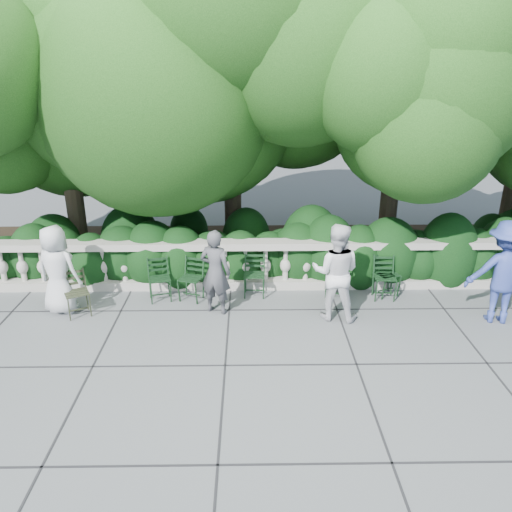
{
  "coord_description": "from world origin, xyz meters",
  "views": [
    {
      "loc": [
        -0.13,
        -7.43,
        4.3
      ],
      "look_at": [
        0.0,
        1.0,
        1.0
      ],
      "focal_mm": 35.0,
      "sensor_mm": 36.0,
      "label": 1
    }
  ],
  "objects_px": {
    "person_businessman": "(57,270)",
    "person_casual_man": "(336,272)",
    "chair_d": "(335,302)",
    "chair_c": "(254,299)",
    "chair_weathered": "(81,319)",
    "person_older_blue": "(503,272)",
    "chair_e": "(389,298)",
    "person_woman_grey": "(216,272)",
    "chair_a": "(162,303)",
    "chair_f": "(384,302)",
    "chair_b": "(189,303)"
  },
  "relations": [
    {
      "from": "chair_e",
      "to": "chair_f",
      "type": "bearing_deg",
      "value": -154.2
    },
    {
      "from": "chair_b",
      "to": "chair_c",
      "type": "height_order",
      "value": "same"
    },
    {
      "from": "chair_a",
      "to": "chair_c",
      "type": "bearing_deg",
      "value": -10.16
    },
    {
      "from": "chair_b",
      "to": "chair_f",
      "type": "distance_m",
      "value": 3.75
    },
    {
      "from": "person_woman_grey",
      "to": "person_casual_man",
      "type": "height_order",
      "value": "person_casual_man"
    },
    {
      "from": "chair_d",
      "to": "person_woman_grey",
      "type": "bearing_deg",
      "value": -153.32
    },
    {
      "from": "chair_d",
      "to": "person_casual_man",
      "type": "relative_size",
      "value": 0.48
    },
    {
      "from": "person_older_blue",
      "to": "chair_b",
      "type": "bearing_deg",
      "value": 2.29
    },
    {
      "from": "chair_f",
      "to": "person_casual_man",
      "type": "xyz_separation_m",
      "value": [
        -1.08,
        -0.59,
        0.88
      ]
    },
    {
      "from": "chair_e",
      "to": "person_woman_grey",
      "type": "bearing_deg",
      "value": 166.23
    },
    {
      "from": "chair_e",
      "to": "chair_b",
      "type": "bearing_deg",
      "value": 159.81
    },
    {
      "from": "chair_f",
      "to": "chair_weathered",
      "type": "height_order",
      "value": "same"
    },
    {
      "from": "person_businessman",
      "to": "person_casual_man",
      "type": "bearing_deg",
      "value": -167.04
    },
    {
      "from": "chair_f",
      "to": "person_businessman",
      "type": "height_order",
      "value": "person_businessman"
    },
    {
      "from": "chair_f",
      "to": "person_businessman",
      "type": "relative_size",
      "value": 0.51
    },
    {
      "from": "chair_b",
      "to": "chair_weathered",
      "type": "distance_m",
      "value": 1.95
    },
    {
      "from": "chair_a",
      "to": "person_businessman",
      "type": "bearing_deg",
      "value": 174.15
    },
    {
      "from": "person_older_blue",
      "to": "chair_d",
      "type": "bearing_deg",
      "value": -4.98
    },
    {
      "from": "chair_d",
      "to": "person_casual_man",
      "type": "distance_m",
      "value": 1.06
    },
    {
      "from": "chair_e",
      "to": "person_businessman",
      "type": "height_order",
      "value": "person_businessman"
    },
    {
      "from": "chair_e",
      "to": "person_woman_grey",
      "type": "xyz_separation_m",
      "value": [
        -3.33,
        -0.5,
        0.79
      ]
    },
    {
      "from": "chair_e",
      "to": "chair_weathered",
      "type": "relative_size",
      "value": 1.0
    },
    {
      "from": "chair_c",
      "to": "chair_weathered",
      "type": "relative_size",
      "value": 1.0
    },
    {
      "from": "chair_e",
      "to": "person_businessman",
      "type": "bearing_deg",
      "value": 161.75
    },
    {
      "from": "chair_f",
      "to": "chair_a",
      "type": "bearing_deg",
      "value": -177.57
    },
    {
      "from": "person_woman_grey",
      "to": "chair_weathered",
      "type": "bearing_deg",
      "value": 26.83
    },
    {
      "from": "chair_b",
      "to": "chair_c",
      "type": "bearing_deg",
      "value": 25.66
    },
    {
      "from": "person_casual_man",
      "to": "person_older_blue",
      "type": "distance_m",
      "value": 2.87
    },
    {
      "from": "chair_c",
      "to": "chair_a",
      "type": "bearing_deg",
      "value": -171.65
    },
    {
      "from": "chair_b",
      "to": "chair_f",
      "type": "relative_size",
      "value": 1.0
    },
    {
      "from": "chair_b",
      "to": "chair_e",
      "type": "height_order",
      "value": "same"
    },
    {
      "from": "chair_b",
      "to": "person_woman_grey",
      "type": "height_order",
      "value": "person_woman_grey"
    },
    {
      "from": "chair_f",
      "to": "person_businessman",
      "type": "distance_m",
      "value": 6.08
    },
    {
      "from": "chair_a",
      "to": "chair_e",
      "type": "height_order",
      "value": "same"
    },
    {
      "from": "chair_a",
      "to": "person_casual_man",
      "type": "relative_size",
      "value": 0.48
    },
    {
      "from": "chair_c",
      "to": "chair_d",
      "type": "xyz_separation_m",
      "value": [
        1.54,
        -0.17,
        0.0
      ]
    },
    {
      "from": "chair_a",
      "to": "chair_e",
      "type": "distance_m",
      "value": 4.41
    },
    {
      "from": "chair_a",
      "to": "chair_b",
      "type": "xyz_separation_m",
      "value": [
        0.51,
        0.01,
        0.0
      ]
    },
    {
      "from": "chair_a",
      "to": "person_woman_grey",
      "type": "distance_m",
      "value": 1.37
    },
    {
      "from": "chair_weathered",
      "to": "person_casual_man",
      "type": "xyz_separation_m",
      "value": [
        4.53,
        -0.0,
        0.88
      ]
    },
    {
      "from": "chair_a",
      "to": "chair_f",
      "type": "xyz_separation_m",
      "value": [
        4.26,
        -0.0,
        0.0
      ]
    },
    {
      "from": "chair_d",
      "to": "person_woman_grey",
      "type": "height_order",
      "value": "person_woman_grey"
    },
    {
      "from": "person_woman_grey",
      "to": "person_older_blue",
      "type": "bearing_deg",
      "value": -163.44
    },
    {
      "from": "chair_weathered",
      "to": "person_businessman",
      "type": "xyz_separation_m",
      "value": [
        -0.41,
        0.3,
        0.82
      ]
    },
    {
      "from": "person_businessman",
      "to": "person_older_blue",
      "type": "distance_m",
      "value": 7.81
    },
    {
      "from": "chair_c",
      "to": "chair_b",
      "type": "bearing_deg",
      "value": -169.92
    },
    {
      "from": "chair_f",
      "to": "person_older_blue",
      "type": "xyz_separation_m",
      "value": [
        1.78,
        -0.74,
        0.92
      ]
    },
    {
      "from": "chair_f",
      "to": "person_older_blue",
      "type": "distance_m",
      "value": 2.14
    },
    {
      "from": "chair_a",
      "to": "person_casual_man",
      "type": "xyz_separation_m",
      "value": [
        3.18,
        -0.59,
        0.88
      ]
    },
    {
      "from": "chair_weathered",
      "to": "chair_b",
      "type": "bearing_deg",
      "value": -8.8
    }
  ]
}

